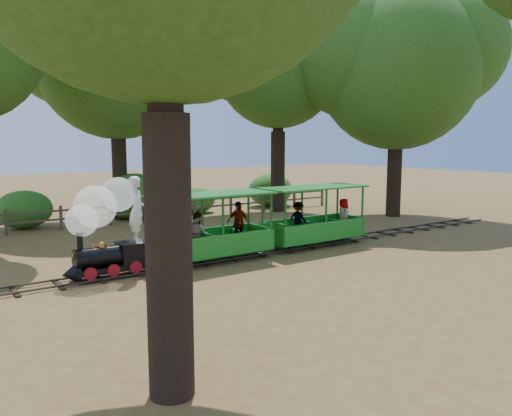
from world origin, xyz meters
TOP-DOWN VIEW (x-y plane):
  - ground at (0.00, 0.00)m, footprint 90.00×90.00m
  - track at (0.00, 0.00)m, footprint 22.00×1.00m
  - locomotive at (-5.74, 0.05)m, footprint 2.32×1.15m
  - carriage_front at (-2.56, -0.03)m, footprint 3.72×1.52m
  - carriage_rear at (1.41, 0.01)m, footprint 3.72×1.52m
  - oak_nc at (-2.04, 9.60)m, footprint 8.77×7.72m
  - oak_ne at (5.47, 7.58)m, footprint 7.75×6.82m
  - oak_e at (8.96, 3.10)m, footprint 9.29×8.18m
  - fence at (0.00, 8.00)m, footprint 18.10×0.10m
  - shrub_west at (-6.13, 9.30)m, footprint 2.26×1.74m
  - shrub_mid_w at (-1.46, 9.30)m, footprint 3.02×2.32m
  - shrub_mid_e at (1.87, 9.30)m, footprint 1.80×1.38m
  - shrub_east at (6.37, 9.30)m, footprint 2.59×2.00m

SIDE VIEW (x-z plane):
  - ground at x=0.00m, z-range 0.00..0.00m
  - track at x=0.00m, z-range 0.02..0.12m
  - fence at x=0.00m, z-range 0.08..1.08m
  - shrub_mid_e at x=1.87m, z-range 0.00..1.25m
  - shrub_west at x=-6.13m, z-range 0.00..1.57m
  - carriage_rear at x=1.41m, z-range -0.17..1.77m
  - carriage_front at x=-2.56m, z-range -0.15..1.79m
  - shrub_east at x=6.37m, z-range 0.00..1.80m
  - shrub_mid_w at x=-1.46m, z-range 0.00..2.09m
  - locomotive at x=-5.74m, z-range 0.19..2.88m
  - oak_e at x=8.96m, z-range 1.95..12.52m
  - oak_nc at x=-2.04m, z-range 2.17..12.81m
  - oak_ne at x=5.47m, z-range 2.39..12.75m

